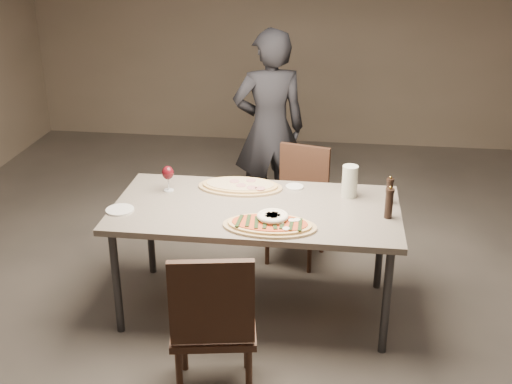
# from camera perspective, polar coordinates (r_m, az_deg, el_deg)

# --- Properties ---
(room) EXTENTS (7.00, 7.00, 7.00)m
(room) POSITION_cam_1_polar(r_m,az_deg,el_deg) (3.81, 0.00, 7.61)
(room) COLOR #5A534D
(room) RESTS_ON ground
(dining_table) EXTENTS (1.80, 0.90, 0.75)m
(dining_table) POSITION_cam_1_polar(r_m,az_deg,el_deg) (4.06, 0.00, -2.03)
(dining_table) COLOR gray
(dining_table) RESTS_ON ground
(zucchini_pizza) EXTENTS (0.56, 0.31, 0.05)m
(zucchini_pizza) POSITION_cam_1_polar(r_m,az_deg,el_deg) (3.76, 1.27, -2.94)
(zucchini_pizza) COLOR tan
(zucchini_pizza) RESTS_ON dining_table
(ham_pizza) EXTENTS (0.57, 0.31, 0.04)m
(ham_pizza) POSITION_cam_1_polar(r_m,az_deg,el_deg) (4.30, -1.41, 0.54)
(ham_pizza) COLOR tan
(ham_pizza) RESTS_ON dining_table
(bread_basket) EXTENTS (0.19, 0.19, 0.07)m
(bread_basket) POSITION_cam_1_polar(r_m,az_deg,el_deg) (3.79, 1.48, -2.33)
(bread_basket) COLOR beige
(bread_basket) RESTS_ON dining_table
(oil_dish) EXTENTS (0.12, 0.12, 0.01)m
(oil_dish) POSITION_cam_1_polar(r_m,az_deg,el_deg) (4.31, 3.45, 0.46)
(oil_dish) COLOR white
(oil_dish) RESTS_ON dining_table
(pepper_mill_left) EXTENTS (0.05, 0.05, 0.19)m
(pepper_mill_left) POSITION_cam_1_polar(r_m,az_deg,el_deg) (4.14, 11.78, 0.15)
(pepper_mill_left) COLOR black
(pepper_mill_left) RESTS_ON dining_table
(pepper_mill_right) EXTENTS (0.05, 0.05, 0.21)m
(pepper_mill_right) POSITION_cam_1_polar(r_m,az_deg,el_deg) (3.93, 11.74, -0.95)
(pepper_mill_right) COLOR black
(pepper_mill_right) RESTS_ON dining_table
(carafe) EXTENTS (0.10, 0.10, 0.21)m
(carafe) POSITION_cam_1_polar(r_m,az_deg,el_deg) (4.18, 8.33, 0.94)
(carafe) COLOR silver
(carafe) RESTS_ON dining_table
(wine_glass) EXTENTS (0.08, 0.08, 0.17)m
(wine_glass) POSITION_cam_1_polar(r_m,az_deg,el_deg) (4.26, -7.84, 1.63)
(wine_glass) COLOR silver
(wine_glass) RESTS_ON dining_table
(side_plate) EXTENTS (0.17, 0.17, 0.01)m
(side_plate) POSITION_cam_1_polar(r_m,az_deg,el_deg) (4.06, -12.01, -1.57)
(side_plate) COLOR white
(side_plate) RESTS_ON dining_table
(chair_near) EXTENTS (0.51, 0.51, 0.93)m
(chair_near) POSITION_cam_1_polar(r_m,az_deg,el_deg) (3.37, -3.83, -11.26)
(chair_near) COLOR #3F261A
(chair_near) RESTS_ON ground
(chair_far) EXTENTS (0.49, 0.49, 0.86)m
(chair_far) POSITION_cam_1_polar(r_m,az_deg,el_deg) (4.85, 3.90, -0.44)
(chair_far) COLOR #3F261A
(chair_far) RESTS_ON ground
(diner) EXTENTS (0.69, 0.56, 1.65)m
(diner) POSITION_cam_1_polar(r_m,az_deg,el_deg) (5.26, 1.21, 5.58)
(diner) COLOR black
(diner) RESTS_ON ground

